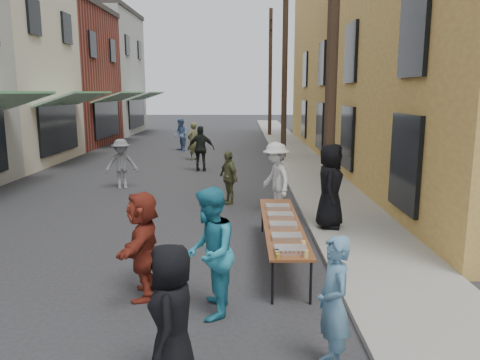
{
  "coord_description": "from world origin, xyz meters",
  "views": [
    {
      "loc": [
        2.36,
        -7.55,
        3.18
      ],
      "look_at": [
        2.29,
        2.44,
        1.3
      ],
      "focal_mm": 35.0,
      "sensor_mm": 36.0,
      "label": 1
    }
  ],
  "objects_px": {
    "utility_pole_mid": "(285,64)",
    "guest_front_a": "(172,318)",
    "utility_pole_near": "(333,30)",
    "utility_pole_far": "(270,74)",
    "catering_tray_sausage": "(291,250)",
    "server": "(330,186)",
    "guest_front_c": "(210,253)",
    "serving_table": "(282,225)"
  },
  "relations": [
    {
      "from": "utility_pole_near",
      "to": "guest_front_c",
      "type": "relative_size",
      "value": 4.77
    },
    {
      "from": "utility_pole_near",
      "to": "serving_table",
      "type": "height_order",
      "value": "utility_pole_near"
    },
    {
      "from": "catering_tray_sausage",
      "to": "utility_pole_far",
      "type": "bearing_deg",
      "value": 87.5
    },
    {
      "from": "utility_pole_far",
      "to": "guest_front_a",
      "type": "xyz_separation_m",
      "value": [
        -2.7,
        -29.94,
        -3.68
      ]
    },
    {
      "from": "guest_front_c",
      "to": "utility_pole_far",
      "type": "bearing_deg",
      "value": 176.26
    },
    {
      "from": "catering_tray_sausage",
      "to": "server",
      "type": "xyz_separation_m",
      "value": [
        1.26,
        3.6,
        0.28
      ]
    },
    {
      "from": "utility_pole_near",
      "to": "utility_pole_far",
      "type": "distance_m",
      "value": 24.0
    },
    {
      "from": "catering_tray_sausage",
      "to": "guest_front_c",
      "type": "bearing_deg",
      "value": -154.44
    },
    {
      "from": "utility_pole_mid",
      "to": "guest_front_c",
      "type": "xyz_separation_m",
      "value": [
        -2.42,
        -16.24,
        -3.56
      ]
    },
    {
      "from": "serving_table",
      "to": "catering_tray_sausage",
      "type": "relative_size",
      "value": 8.0
    },
    {
      "from": "catering_tray_sausage",
      "to": "utility_pole_near",
      "type": "bearing_deg",
      "value": 71.75
    },
    {
      "from": "guest_front_a",
      "to": "guest_front_c",
      "type": "relative_size",
      "value": 0.87
    },
    {
      "from": "catering_tray_sausage",
      "to": "guest_front_a",
      "type": "bearing_deg",
      "value": -123.25
    },
    {
      "from": "guest_front_c",
      "to": "server",
      "type": "distance_m",
      "value": 4.86
    },
    {
      "from": "server",
      "to": "utility_pole_far",
      "type": "bearing_deg",
      "value": 15.03
    },
    {
      "from": "guest_front_a",
      "to": "catering_tray_sausage",
      "type": "bearing_deg",
      "value": 147.32
    },
    {
      "from": "utility_pole_far",
      "to": "server",
      "type": "relative_size",
      "value": 4.62
    },
    {
      "from": "utility_pole_far",
      "to": "catering_tray_sausage",
      "type": "distance_m",
      "value": 27.94
    },
    {
      "from": "utility_pole_near",
      "to": "guest_front_a",
      "type": "bearing_deg",
      "value": -114.45
    },
    {
      "from": "utility_pole_near",
      "to": "server",
      "type": "bearing_deg",
      "value": -51.2
    },
    {
      "from": "utility_pole_near",
      "to": "catering_tray_sausage",
      "type": "xyz_separation_m",
      "value": [
        -1.21,
        -3.66,
        -3.71
      ]
    },
    {
      "from": "guest_front_a",
      "to": "utility_pole_mid",
      "type": "bearing_deg",
      "value": 172.01
    },
    {
      "from": "utility_pole_near",
      "to": "guest_front_c",
      "type": "xyz_separation_m",
      "value": [
        -2.42,
        -4.24,
        -3.56
      ]
    },
    {
      "from": "utility_pole_mid",
      "to": "serving_table",
      "type": "distance_m",
      "value": 14.57
    },
    {
      "from": "utility_pole_far",
      "to": "guest_front_c",
      "type": "height_order",
      "value": "utility_pole_far"
    },
    {
      "from": "guest_front_c",
      "to": "server",
      "type": "bearing_deg",
      "value": 150.59
    },
    {
      "from": "utility_pole_near",
      "to": "catering_tray_sausage",
      "type": "distance_m",
      "value": 5.35
    },
    {
      "from": "utility_pole_mid",
      "to": "utility_pole_far",
      "type": "distance_m",
      "value": 12.0
    },
    {
      "from": "guest_front_a",
      "to": "server",
      "type": "distance_m",
      "value": 6.49
    },
    {
      "from": "utility_pole_far",
      "to": "catering_tray_sausage",
      "type": "relative_size",
      "value": 18.0
    },
    {
      "from": "utility_pole_mid",
      "to": "server",
      "type": "bearing_deg",
      "value": -89.76
    },
    {
      "from": "utility_pole_mid",
      "to": "guest_front_a",
      "type": "xyz_separation_m",
      "value": [
        -2.7,
        -17.94,
        -3.68
      ]
    },
    {
      "from": "serving_table",
      "to": "guest_front_c",
      "type": "xyz_separation_m",
      "value": [
        -1.21,
        -2.23,
        0.23
      ]
    },
    {
      "from": "serving_table",
      "to": "server",
      "type": "distance_m",
      "value": 2.35
    },
    {
      "from": "utility_pole_near",
      "to": "utility_pole_far",
      "type": "bearing_deg",
      "value": 90.0
    },
    {
      "from": "guest_front_c",
      "to": "serving_table",
      "type": "bearing_deg",
      "value": 152.65
    },
    {
      "from": "utility_pole_far",
      "to": "utility_pole_near",
      "type": "bearing_deg",
      "value": -90.0
    },
    {
      "from": "guest_front_a",
      "to": "server",
      "type": "bearing_deg",
      "value": 155.49
    },
    {
      "from": "serving_table",
      "to": "guest_front_c",
      "type": "bearing_deg",
      "value": -118.5
    },
    {
      "from": "utility_pole_mid",
      "to": "catering_tray_sausage",
      "type": "distance_m",
      "value": 16.14
    },
    {
      "from": "serving_table",
      "to": "guest_front_a",
      "type": "bearing_deg",
      "value": -110.81
    },
    {
      "from": "utility_pole_near",
      "to": "guest_front_a",
      "type": "relative_size",
      "value": 5.51
    }
  ]
}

